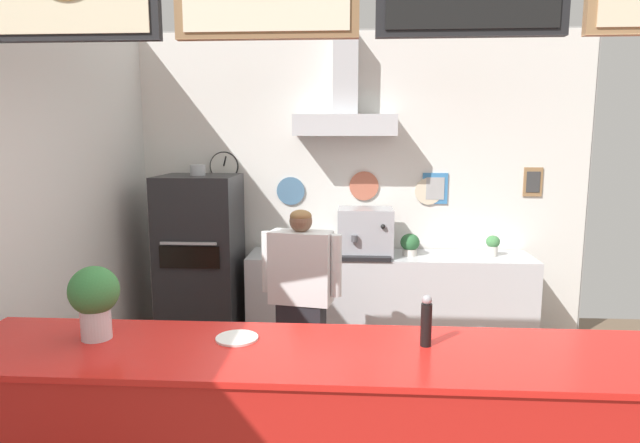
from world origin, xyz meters
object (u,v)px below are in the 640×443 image
Objects in this scene: pizza_oven at (201,263)px; basil_vase at (94,299)px; pepper_grinder at (426,321)px; potted_basil at (290,242)px; espresso_machine at (365,232)px; condiment_plate at (237,338)px; potted_thyme at (493,245)px; shop_worker at (301,303)px; potted_rosemary at (410,244)px.

pizza_oven is 4.71× the size of basil_vase.
basil_vase is (-1.67, -0.01, 0.08)m from pepper_grinder.
potted_basil is (0.85, 0.11, 0.19)m from pizza_oven.
espresso_machine reaches higher than condiment_plate.
pizza_oven is 6.86× the size of pepper_grinder.
condiment_plate is (-0.70, -2.49, -0.11)m from espresso_machine.
potted_thyme is 0.76× the size of pepper_grinder.
shop_worker is 1.52m from potted_rosemary.
pizza_oven is at bearing -175.72° from espresso_machine.
potted_thyme is (1.93, 0.05, -0.01)m from potted_basil.
potted_thyme is at bearing 69.30° from pepper_grinder.
potted_thyme is at bearing -134.49° from shop_worker.
potted_thyme reaches higher than condiment_plate.
basil_vase is at bearing -105.52° from potted_basil.
potted_basil is (-0.22, 1.16, 0.24)m from shop_worker.
shop_worker is 5.82× the size of pepper_grinder.
potted_basil is 2.62m from basil_vase.
potted_thyme is 0.92× the size of condiment_plate.
shop_worker reaches higher than espresso_machine.
basil_vase reaches higher than potted_basil.
potted_thyme is 3.17m from condiment_plate.
pizza_oven is 8.44× the size of potted_rosemary.
pizza_oven reaches higher than potted_basil.
basil_vase is at bearing -86.36° from pizza_oven.
pizza_oven reaches higher than potted_thyme.
potted_rosemary is at bearing 53.98° from basil_vase.
pepper_grinder is (-0.97, -2.56, 0.12)m from potted_thyme.
potted_rosemary is 1.06× the size of potted_thyme.
pizza_oven is 8.98× the size of potted_thyme.
basil_vase is at bearing -119.35° from espresso_machine.
potted_rosemary is (0.43, 0.02, -0.11)m from espresso_machine.
espresso_machine is 1.37× the size of basil_vase.
shop_worker is at bearing -128.20° from potted_rosemary.
pepper_grinder is (0.97, -2.51, 0.11)m from potted_basil.
potted_rosemary is 0.56× the size of basil_vase.
potted_thyme is 0.52× the size of basil_vase.
shop_worker is 7.61× the size of potted_thyme.
pizza_oven is at bearing -176.15° from potted_rosemary.
pepper_grinder is 0.69× the size of basil_vase.
potted_basil is 1.05× the size of condiment_plate.
shop_worker is at bearing -113.31° from espresso_machine.
condiment_plate is at bearing -127.13° from potted_thyme.
condiment_plate is 0.75m from basil_vase.
pizza_oven is 2.01m from potted_rosemary.
shop_worker reaches higher than potted_basil.
pepper_grinder is at bearing 0.27° from basil_vase.
espresso_machine is 2.00× the size of pepper_grinder.
pizza_oven is 1.60m from espresso_machine.
espresso_machine is 2.53m from pepper_grinder.
potted_rosemary is 3.15m from basil_vase.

